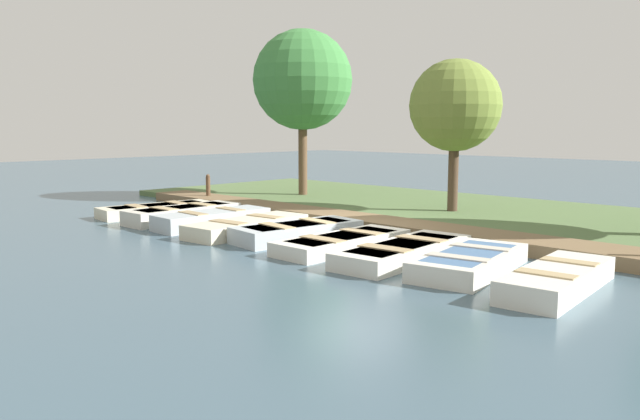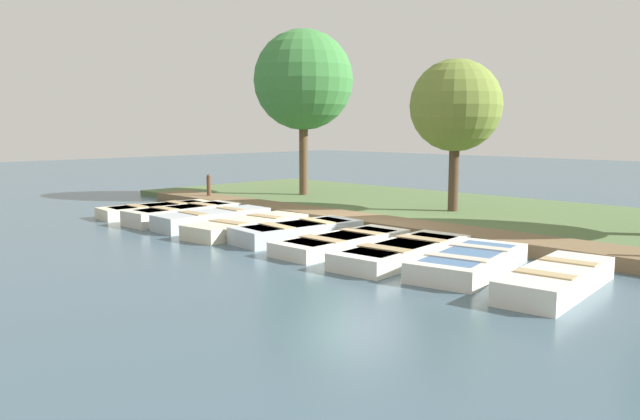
{
  "view_description": "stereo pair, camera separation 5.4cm",
  "coord_description": "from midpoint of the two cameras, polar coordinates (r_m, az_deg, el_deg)",
  "views": [
    {
      "loc": [
        11.17,
        9.76,
        2.62
      ],
      "look_at": [
        0.66,
        -0.57,
        0.65
      ],
      "focal_mm": 35.0,
      "sensor_mm": 36.0,
      "label": 1
    },
    {
      "loc": [
        11.13,
        9.8,
        2.62
      ],
      "look_at": [
        0.66,
        -0.57,
        0.65
      ],
      "focal_mm": 35.0,
      "sensor_mm": 36.0,
      "label": 2
    }
  ],
  "objects": [
    {
      "name": "shore_bank",
      "position": [
        19.05,
        13.2,
        -0.22
      ],
      "size": [
        8.0,
        24.0,
        0.18
      ],
      "color": "#567042",
      "rests_on": "ground_plane"
    },
    {
      "name": "rowboat_0",
      "position": [
        19.24,
        -14.77,
        0.04
      ],
      "size": [
        3.49,
        1.32,
        0.35
      ],
      "rotation": [
        0.0,
        0.0,
        -0.1
      ],
      "color": "beige",
      "rests_on": "ground_plane"
    },
    {
      "name": "rowboat_1",
      "position": [
        17.83,
        -12.47,
        -0.31
      ],
      "size": [
        3.36,
        1.15,
        0.44
      ],
      "rotation": [
        0.0,
        0.0,
        0.04
      ],
      "color": "beige",
      "rests_on": "ground_plane"
    },
    {
      "name": "park_tree_left",
      "position": [
        18.47,
        12.17,
        9.26
      ],
      "size": [
        2.64,
        2.64,
        4.55
      ],
      "color": "#4C3828",
      "rests_on": "ground_plane"
    },
    {
      "name": "rowboat_5",
      "position": [
        13.42,
        1.99,
        -2.95
      ],
      "size": [
        3.33,
        1.18,
        0.33
      ],
      "rotation": [
        0.0,
        0.0,
        0.01
      ],
      "color": "silver",
      "rests_on": "ground_plane"
    },
    {
      "name": "mooring_post_near",
      "position": [
        21.68,
        -10.26,
        1.91
      ],
      "size": [
        0.15,
        0.15,
        1.02
      ],
      "color": "brown",
      "rests_on": "ground_plane"
    },
    {
      "name": "rowboat_4",
      "position": [
        14.56,
        -2.17,
        -1.95
      ],
      "size": [
        3.23,
        1.52,
        0.41
      ],
      "rotation": [
        0.0,
        0.0,
        -0.12
      ],
      "color": "#B2BCC1",
      "rests_on": "ground_plane"
    },
    {
      "name": "rowboat_8",
      "position": [
        10.74,
        20.78,
        -5.91
      ],
      "size": [
        3.06,
        1.27,
        0.4
      ],
      "rotation": [
        0.0,
        0.0,
        0.1
      ],
      "color": "silver",
      "rests_on": "ground_plane"
    },
    {
      "name": "rowboat_2",
      "position": [
        16.66,
        -9.91,
        -0.79
      ],
      "size": [
        3.13,
        1.13,
        0.44
      ],
      "rotation": [
        0.0,
        0.0,
        -0.03
      ],
      "color": "#B2BCC1",
      "rests_on": "ground_plane"
    },
    {
      "name": "ground_plane",
      "position": [
        15.06,
        3.22,
        -2.42
      ],
      "size": [
        80.0,
        80.0,
        0.0
      ],
      "primitive_type": "plane",
      "color": "#425B6B"
    },
    {
      "name": "rowboat_7",
      "position": [
        11.68,
        13.41,
        -4.61
      ],
      "size": [
        3.11,
        1.74,
        0.38
      ],
      "rotation": [
        0.0,
        0.0,
        0.18
      ],
      "color": "silver",
      "rests_on": "ground_plane"
    },
    {
      "name": "rowboat_3",
      "position": [
        15.51,
        -6.75,
        -1.47
      ],
      "size": [
        3.42,
        1.43,
        0.38
      ],
      "rotation": [
        0.0,
        0.0,
        0.09
      ],
      "color": "beige",
      "rests_on": "ground_plane"
    },
    {
      "name": "park_tree_far_left",
      "position": [
        22.56,
        -1.68,
        11.76
      ],
      "size": [
        3.54,
        3.54,
        6.04
      ],
      "color": "brown",
      "rests_on": "ground_plane"
    },
    {
      "name": "rowboat_6",
      "position": [
        12.45,
        7.55,
        -3.77
      ],
      "size": [
        3.57,
        1.43,
        0.36
      ],
      "rotation": [
        0.0,
        0.0,
        0.08
      ],
      "color": "silver",
      "rests_on": "ground_plane"
    },
    {
      "name": "dock_walkway",
      "position": [
        15.93,
        6.03,
        -1.38
      ],
      "size": [
        1.28,
        20.03,
        0.28
      ],
      "color": "brown",
      "rests_on": "ground_plane"
    }
  ]
}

